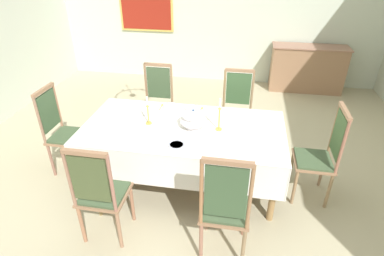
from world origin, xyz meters
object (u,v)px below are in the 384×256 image
sideboard (307,69)px  dining_table (183,132)px  candlestick_west (148,113)px  bowl_near_left (171,106)px  bowl_far_left (177,145)px  chair_south_a (100,192)px  chair_south_b (225,206)px  spoon_secondary (201,109)px  candlestick_east (219,117)px  spoon_primary (162,106)px  chair_head_east (321,154)px  chair_north_a (157,102)px  bowl_near_right (191,108)px  chair_head_west (62,130)px  soup_tureen (193,119)px  chair_north_b (237,108)px

sideboard → dining_table: bearing=60.4°
dining_table → candlestick_west: 0.46m
bowl_near_left → bowl_far_left: bearing=-72.7°
chair_south_a → chair_south_b: chair_south_b is taller
dining_table → spoon_secondary: spoon_secondary is taller
dining_table → candlestick_east: size_ratio=5.93×
bowl_far_left → spoon_primary: size_ratio=0.94×
chair_head_east → chair_north_a: bearing=65.2°
candlestick_east → bowl_near_right: (-0.39, 0.45, -0.14)m
chair_south_b → spoon_primary: bearing=122.8°
chair_head_west → chair_south_b: bearing=64.9°
chair_south_a → candlestick_west: candlestick_west is taller
candlestick_west → bowl_near_left: bearing=71.5°
chair_south_a → chair_north_a: size_ratio=0.99×
dining_table → soup_tureen: (0.12, 0.00, 0.19)m
candlestick_west → candlestick_east: candlestick_east is taller
spoon_primary → chair_head_west: bearing=-156.2°
chair_north_a → bowl_far_left: (0.61, -1.41, 0.22)m
chair_south_a → sideboard: size_ratio=0.77×
chair_north_a → bowl_near_right: bearing=138.6°
soup_tureen → bowl_near_left: bearing=129.5°
candlestick_west → bowl_near_left: size_ratio=1.86×
chair_north_a → soup_tureen: size_ratio=3.84×
chair_head_west → soup_tureen: 1.68m
chair_north_b → chair_head_east: chair_head_east is taller
candlestick_east → chair_head_west: bearing=180.0°
candlestick_east → bowl_near_left: size_ratio=2.08×
chair_head_west → spoon_secondary: chair_head_west is taller
chair_south_b → spoon_secondary: (-0.43, 1.47, 0.19)m
bowl_near_left → candlestick_west: bearing=-108.5°
candlestick_east → bowl_far_left: size_ratio=2.27×
chair_south_b → dining_table: bearing=119.9°
chair_head_east → bowl_near_left: 1.86m
spoon_primary → sideboard: 3.59m
chair_south_b → chair_north_b: chair_south_b is taller
bowl_near_right → spoon_primary: bowl_near_right is taller
chair_north_b → soup_tureen: (-0.45, -0.99, 0.31)m
chair_north_b → candlestick_west: candlestick_west is taller
chair_head_east → candlestick_west: 1.97m
chair_north_b → bowl_near_left: chair_north_b is taller
bowl_near_left → chair_head_east: bearing=-14.1°
chair_north_a → spoon_secondary: size_ratio=6.47×
candlestick_east → spoon_primary: (-0.78, 0.48, -0.15)m
dining_table → bowl_near_left: 0.53m
chair_head_west → soup_tureen: bearing=90.0°
chair_south_a → bowl_far_left: 0.86m
chair_south_b → bowl_near_right: chair_south_b is taller
spoon_secondary → bowl_near_left: bearing=-159.2°
bowl_far_left → sideboard: (1.84, 3.69, -0.34)m
soup_tureen → spoon_secondary: (0.02, 0.48, -0.11)m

